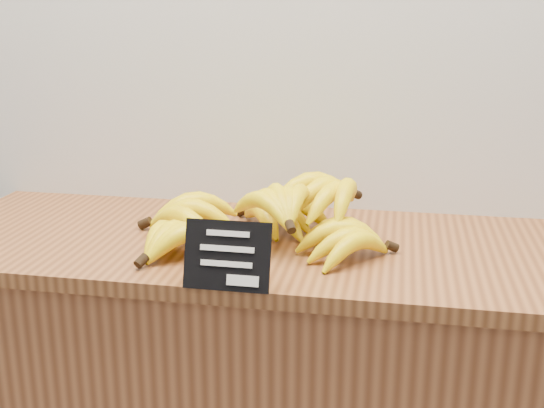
{
  "coord_description": "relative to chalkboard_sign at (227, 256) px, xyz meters",
  "views": [
    {
      "loc": [
        0.21,
        1.46,
        1.39
      ],
      "look_at": [
        -0.03,
        2.7,
        1.02
      ],
      "focal_mm": 45.0,
      "sensor_mm": 36.0,
      "label": 1
    }
  ],
  "objects": [
    {
      "name": "counter_top",
      "position": [
        0.04,
        0.26,
        -0.07
      ],
      "size": [
        1.46,
        0.54,
        0.03
      ],
      "primitive_type": "cube",
      "color": "brown",
      "rests_on": "counter"
    },
    {
      "name": "chalkboard_sign",
      "position": [
        0.0,
        0.0,
        0.0
      ],
      "size": [
        0.15,
        0.04,
        0.11
      ],
      "primitive_type": "cube",
      "rotation": [
        -0.3,
        0.0,
        0.0
      ],
      "color": "black",
      "rests_on": "counter_top"
    },
    {
      "name": "banana_pile",
      "position": [
        0.01,
        0.25,
        -0.01
      ],
      "size": [
        0.54,
        0.43,
        0.12
      ],
      "color": "#FFE80A",
      "rests_on": "counter_top"
    }
  ]
}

